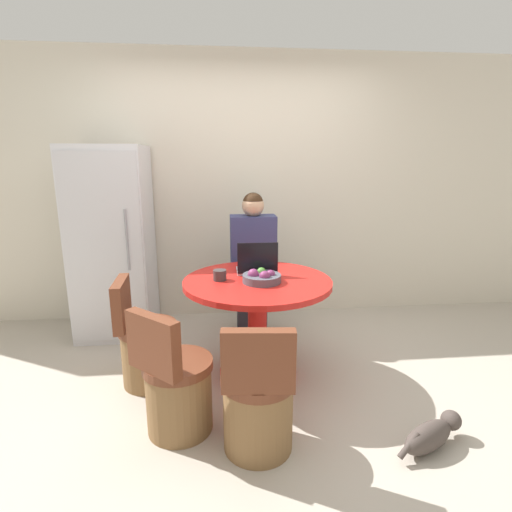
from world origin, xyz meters
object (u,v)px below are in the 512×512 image
object	(u,v)px
refrigerator	(113,243)
chair_left_side	(146,348)
fruit_bowl	(262,277)
chair_near_left_corner	(177,389)
laptop	(257,266)
person_seated	(253,259)
chair_near_camera	(258,405)
dining_table	(257,310)
cat	(432,434)

from	to	relation	value
refrigerator	chair_left_side	distance (m)	1.20
fruit_bowl	chair_near_left_corner	bearing A→B (deg)	-136.76
laptop	fruit_bowl	distance (m)	0.23
person_seated	fruit_bowl	distance (m)	0.83
chair_left_side	chair_near_camera	world-z (taller)	same
chair_near_camera	fruit_bowl	xyz separation A→B (m)	(0.10, 0.74, 0.51)
dining_table	laptop	bearing A→B (deg)	85.64
chair_near_left_corner	person_seated	size ratio (longest dim) A/B	0.60
fruit_bowl	chair_near_camera	bearing A→B (deg)	-97.95
refrigerator	cat	xyz separation A→B (m)	(2.12, -1.83, -0.77)
chair_near_camera	dining_table	bearing A→B (deg)	-90.00
dining_table	person_seated	world-z (taller)	person_seated
refrigerator	cat	world-z (taller)	refrigerator
chair_left_side	cat	size ratio (longest dim) A/B	1.67
fruit_bowl	cat	bearing A→B (deg)	-43.75
chair_near_left_corner	laptop	world-z (taller)	laptop
refrigerator	chair_near_left_corner	bearing A→B (deg)	-65.94
refrigerator	chair_near_left_corner	xyz separation A→B (m)	(0.68, -1.52, -0.58)
chair_near_camera	chair_near_left_corner	xyz separation A→B (m)	(-0.46, 0.21, 0.00)
dining_table	chair_near_camera	bearing A→B (deg)	-95.67
dining_table	fruit_bowl	world-z (taller)	fruit_bowl
dining_table	laptop	xyz separation A→B (m)	(0.01, 0.17, 0.29)
laptop	refrigerator	bearing A→B (deg)	-31.59
refrigerator	chair_left_side	world-z (taller)	refrigerator
chair_near_left_corner	dining_table	bearing A→B (deg)	-90.00
chair_near_left_corner	person_seated	xyz separation A→B (m)	(0.58, 1.36, 0.44)
dining_table	chair_near_left_corner	xyz separation A→B (m)	(-0.54, -0.60, -0.25)
refrigerator	fruit_bowl	distance (m)	1.59
person_seated	cat	xyz separation A→B (m)	(0.86, -1.66, -0.63)
chair_left_side	person_seated	world-z (taller)	person_seated
chair_near_camera	laptop	xyz separation A→B (m)	(0.09, 0.97, 0.53)
fruit_bowl	cat	world-z (taller)	fruit_bowl
dining_table	chair_near_left_corner	bearing A→B (deg)	-132.15
refrigerator	dining_table	distance (m)	1.57
dining_table	chair_left_side	bearing A→B (deg)	-177.33
laptop	chair_near_camera	bearing A→B (deg)	84.55
refrigerator	chair_near_camera	world-z (taller)	refrigerator
refrigerator	chair_near_camera	xyz separation A→B (m)	(1.14, -1.73, -0.58)
laptop	chair_left_side	bearing A→B (deg)	13.89
person_seated	cat	bearing A→B (deg)	117.32
dining_table	person_seated	bearing A→B (deg)	87.29
dining_table	cat	world-z (taller)	dining_table
chair_near_left_corner	cat	world-z (taller)	chair_near_left_corner
chair_near_left_corner	refrigerator	bearing A→B (deg)	-23.79
person_seated	fruit_bowl	bearing A→B (deg)	89.10
cat	dining_table	bearing A→B (deg)	109.03
laptop	fruit_bowl	xyz separation A→B (m)	(0.01, -0.23, -0.02)
chair_left_side	chair_near_left_corner	world-z (taller)	same
person_seated	laptop	size ratio (longest dim) A/B	4.37
dining_table	chair_near_left_corner	size ratio (longest dim) A/B	1.36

